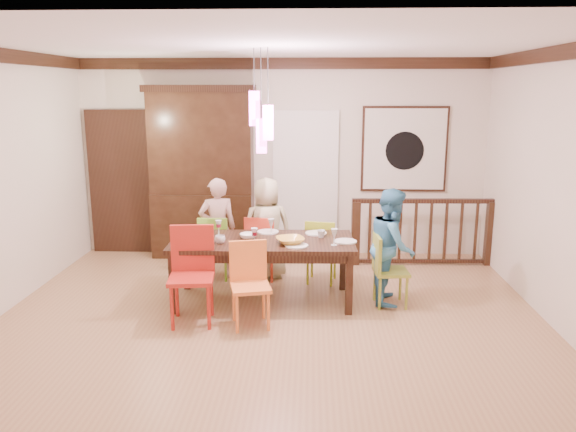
{
  "coord_description": "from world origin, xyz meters",
  "views": [
    {
      "loc": [
        0.43,
        -5.84,
        2.46
      ],
      "look_at": [
        0.17,
        0.52,
        1.02
      ],
      "focal_mm": 35.0,
      "sensor_mm": 36.0,
      "label": 1
    }
  ],
  "objects_px": {
    "person_far_mid": "(267,228)",
    "dining_table": "(263,247)",
    "china_hutch": "(202,173)",
    "person_far_left": "(218,229)",
    "chair_end_right": "(391,265)",
    "balustrade": "(423,231)",
    "chair_far_left": "(215,242)",
    "person_end_right": "(392,246)"
  },
  "relations": [
    {
      "from": "person_far_mid",
      "to": "dining_table",
      "type": "bearing_deg",
      "value": 75.48
    },
    {
      "from": "china_hutch",
      "to": "person_far_left",
      "type": "distance_m",
      "value": 1.25
    },
    {
      "from": "china_hutch",
      "to": "dining_table",
      "type": "bearing_deg",
      "value": -60.5
    },
    {
      "from": "chair_end_right",
      "to": "china_hutch",
      "type": "xyz_separation_m",
      "value": [
        -2.54,
        1.93,
        0.78
      ]
    },
    {
      "from": "china_hutch",
      "to": "chair_end_right",
      "type": "bearing_deg",
      "value": -37.26
    },
    {
      "from": "china_hutch",
      "to": "person_far_left",
      "type": "bearing_deg",
      "value": -69.61
    },
    {
      "from": "dining_table",
      "to": "person_far_left",
      "type": "bearing_deg",
      "value": 127.46
    },
    {
      "from": "balustrade",
      "to": "person_far_left",
      "type": "height_order",
      "value": "person_far_left"
    },
    {
      "from": "dining_table",
      "to": "balustrade",
      "type": "xyz_separation_m",
      "value": [
        2.15,
        1.51,
        -0.17
      ]
    },
    {
      "from": "chair_far_left",
      "to": "person_end_right",
      "type": "xyz_separation_m",
      "value": [
        2.2,
        -0.76,
        0.19
      ]
    },
    {
      "from": "chair_far_left",
      "to": "person_end_right",
      "type": "height_order",
      "value": "person_end_right"
    },
    {
      "from": "chair_end_right",
      "to": "person_end_right",
      "type": "height_order",
      "value": "person_end_right"
    },
    {
      "from": "person_end_right",
      "to": "dining_table",
      "type": "bearing_deg",
      "value": 97.76
    },
    {
      "from": "chair_far_left",
      "to": "person_far_left",
      "type": "relative_size",
      "value": 0.63
    },
    {
      "from": "chair_end_right",
      "to": "balustrade",
      "type": "relative_size",
      "value": 0.41
    },
    {
      "from": "chair_far_left",
      "to": "balustrade",
      "type": "xyz_separation_m",
      "value": [
        2.85,
        0.69,
        0.01
      ]
    },
    {
      "from": "chair_end_right",
      "to": "person_far_left",
      "type": "bearing_deg",
      "value": 62.96
    },
    {
      "from": "china_hutch",
      "to": "balustrade",
      "type": "height_order",
      "value": "china_hutch"
    },
    {
      "from": "balustrade",
      "to": "person_far_mid",
      "type": "bearing_deg",
      "value": -165.07
    },
    {
      "from": "person_end_right",
      "to": "person_far_mid",
      "type": "bearing_deg",
      "value": 67.98
    },
    {
      "from": "person_end_right",
      "to": "person_far_left",
      "type": "bearing_deg",
      "value": 76.33
    },
    {
      "from": "chair_end_right",
      "to": "person_end_right",
      "type": "bearing_deg",
      "value": -12.52
    },
    {
      "from": "dining_table",
      "to": "chair_end_right",
      "type": "relative_size",
      "value": 2.55
    },
    {
      "from": "chair_end_right",
      "to": "person_far_left",
      "type": "relative_size",
      "value": 0.62
    },
    {
      "from": "balustrade",
      "to": "person_far_mid",
      "type": "distance_m",
      "value": 2.27
    },
    {
      "from": "dining_table",
      "to": "person_far_mid",
      "type": "xyz_separation_m",
      "value": [
        -0.02,
        0.85,
        0.01
      ]
    },
    {
      "from": "dining_table",
      "to": "person_far_mid",
      "type": "distance_m",
      "value": 0.86
    },
    {
      "from": "dining_table",
      "to": "balustrade",
      "type": "bearing_deg",
      "value": 33.42
    },
    {
      "from": "china_hutch",
      "to": "person_end_right",
      "type": "distance_m",
      "value": 3.18
    },
    {
      "from": "dining_table",
      "to": "person_far_mid",
      "type": "height_order",
      "value": "person_far_mid"
    },
    {
      "from": "chair_far_left",
      "to": "chair_end_right",
      "type": "xyz_separation_m",
      "value": [
        2.19,
        -0.89,
        -0.01
      ]
    },
    {
      "from": "balustrade",
      "to": "person_end_right",
      "type": "bearing_deg",
      "value": -115.71
    },
    {
      "from": "person_far_left",
      "to": "person_end_right",
      "type": "relative_size",
      "value": 0.99
    },
    {
      "from": "chair_end_right",
      "to": "chair_far_left",
      "type": "bearing_deg",
      "value": 63.38
    },
    {
      "from": "chair_far_left",
      "to": "china_hutch",
      "type": "distance_m",
      "value": 1.34
    },
    {
      "from": "balustrade",
      "to": "person_end_right",
      "type": "xyz_separation_m",
      "value": [
        -0.64,
        -1.45,
        0.18
      ]
    },
    {
      "from": "chair_end_right",
      "to": "china_hutch",
      "type": "bearing_deg",
      "value": 48.24
    },
    {
      "from": "person_far_mid",
      "to": "person_far_left",
      "type": "bearing_deg",
      "value": -12.35
    },
    {
      "from": "china_hutch",
      "to": "chair_far_left",
      "type": "bearing_deg",
      "value": -71.41
    },
    {
      "from": "china_hutch",
      "to": "person_far_left",
      "type": "height_order",
      "value": "china_hutch"
    },
    {
      "from": "china_hutch",
      "to": "person_far_mid",
      "type": "bearing_deg",
      "value": -44.09
    },
    {
      "from": "chair_end_right",
      "to": "person_far_left",
      "type": "distance_m",
      "value": 2.34
    }
  ]
}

